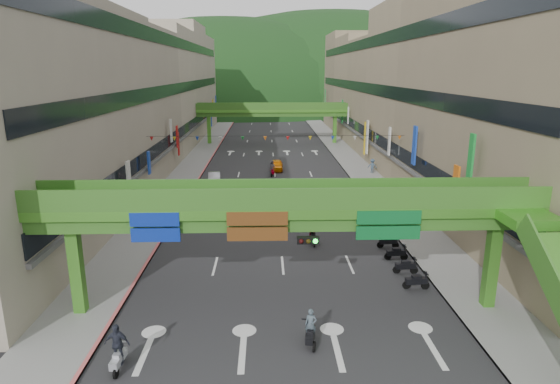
{
  "coord_description": "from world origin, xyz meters",
  "views": [
    {
      "loc": [
        -1.03,
        -16.9,
        12.66
      ],
      "look_at": [
        0.0,
        18.0,
        3.5
      ],
      "focal_mm": 30.0,
      "sensor_mm": 36.0,
      "label": 1
    }
  ],
  "objects_px": {
    "scooter_rider_mid": "(313,230)",
    "pedestrian_red": "(396,192)",
    "scooter_rider_near": "(311,329)",
    "car_yellow": "(277,165)",
    "car_silver": "(214,178)",
    "overpass_near": "(306,223)"
  },
  "relations": [
    {
      "from": "overpass_near",
      "to": "car_yellow",
      "type": "distance_m",
      "value": 37.31
    },
    {
      "from": "scooter_rider_near",
      "to": "scooter_rider_mid",
      "type": "bearing_deg",
      "value": 83.85
    },
    {
      "from": "car_silver",
      "to": "pedestrian_red",
      "type": "bearing_deg",
      "value": -27.45
    },
    {
      "from": "scooter_rider_mid",
      "to": "pedestrian_red",
      "type": "bearing_deg",
      "value": 51.41
    },
    {
      "from": "scooter_rider_near",
      "to": "pedestrian_red",
      "type": "distance_m",
      "value": 27.13
    },
    {
      "from": "car_yellow",
      "to": "overpass_near",
      "type": "bearing_deg",
      "value": -87.1
    },
    {
      "from": "overpass_near",
      "to": "pedestrian_red",
      "type": "distance_m",
      "value": 25.04
    },
    {
      "from": "car_silver",
      "to": "pedestrian_red",
      "type": "height_order",
      "value": "pedestrian_red"
    },
    {
      "from": "scooter_rider_mid",
      "to": "car_silver",
      "type": "bearing_deg",
      "value": 115.75
    },
    {
      "from": "scooter_rider_mid",
      "to": "car_yellow",
      "type": "xyz_separation_m",
      "value": [
        -2.14,
        26.57,
        -0.42
      ]
    },
    {
      "from": "car_yellow",
      "to": "pedestrian_red",
      "type": "relative_size",
      "value": 2.19
    },
    {
      "from": "overpass_near",
      "to": "scooter_rider_mid",
      "type": "xyz_separation_m",
      "value": [
        1.48,
        10.46,
        -4.11
      ]
    },
    {
      "from": "car_silver",
      "to": "overpass_near",
      "type": "bearing_deg",
      "value": -80.03
    },
    {
      "from": "pedestrian_red",
      "to": "car_silver",
      "type": "bearing_deg",
      "value": 145.11
    },
    {
      "from": "scooter_rider_near",
      "to": "car_yellow",
      "type": "xyz_separation_m",
      "value": [
        -0.72,
        39.76,
        -0.17
      ]
    },
    {
      "from": "scooter_rider_mid",
      "to": "car_silver",
      "type": "relative_size",
      "value": 0.55
    },
    {
      "from": "overpass_near",
      "to": "car_silver",
      "type": "bearing_deg",
      "value": 104.82
    },
    {
      "from": "scooter_rider_near",
      "to": "car_silver",
      "type": "bearing_deg",
      "value": 103.73
    },
    {
      "from": "car_yellow",
      "to": "car_silver",
      "type": "bearing_deg",
      "value": -134.01
    },
    {
      "from": "overpass_near",
      "to": "pedestrian_red",
      "type": "height_order",
      "value": "overpass_near"
    },
    {
      "from": "car_silver",
      "to": "scooter_rider_mid",
      "type": "bearing_deg",
      "value": -69.1
    },
    {
      "from": "scooter_rider_near",
      "to": "car_yellow",
      "type": "distance_m",
      "value": 39.77
    }
  ]
}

